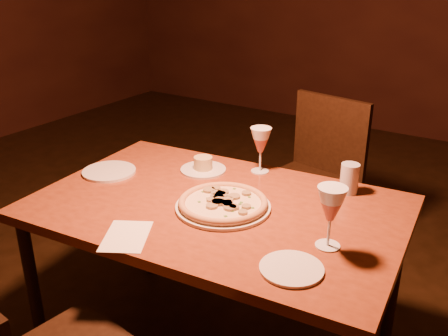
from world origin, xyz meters
The scene contains 10 objects.
dining_table centered at (0.29, 0.09, 0.66)m, with size 1.41×0.98×0.72m.
chair_far centered at (0.30, 1.01, 0.51)m, with size 0.51×0.51×0.90m.
pizza_plate centered at (0.33, 0.07, 0.74)m, with size 0.35×0.35×0.04m.
ramekin_saucer centered at (0.07, 0.32, 0.74)m, with size 0.19×0.19×0.06m.
wine_glass_far centered at (0.28, 0.44, 0.82)m, with size 0.09×0.09×0.20m, color #A75145, non-canonical shape.
wine_glass_right centered at (0.75, 0.03, 0.82)m, with size 0.09×0.09×0.20m, color #A75145, non-canonical shape.
water_tumbler centered at (0.67, 0.45, 0.78)m, with size 0.07×0.07×0.12m, color #ADB6BD.
side_plate_left centered at (-0.25, 0.08, 0.73)m, with size 0.22×0.22×0.01m, color silver.
side_plate_near centered at (0.71, -0.15, 0.72)m, with size 0.19×0.19×0.01m, color silver.
menu_card centered at (0.18, -0.27, 0.72)m, with size 0.14×0.20×0.00m, color white.
Camera 1 is at (1.21, -1.28, 1.55)m, focal length 40.00 mm.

